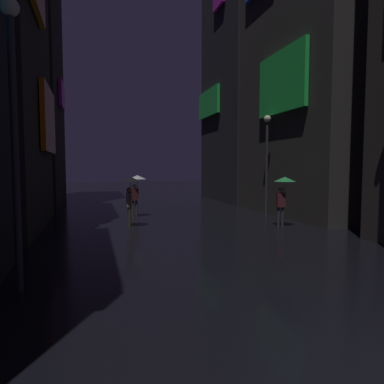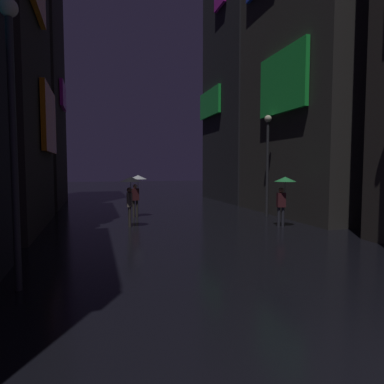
{
  "view_description": "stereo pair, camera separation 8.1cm",
  "coord_description": "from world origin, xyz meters",
  "views": [
    {
      "loc": [
        -3.54,
        -2.49,
        2.51
      ],
      "look_at": [
        0.0,
        9.61,
        1.6
      ],
      "focal_mm": 32.0,
      "sensor_mm": 36.0,
      "label": 1
    },
    {
      "loc": [
        -3.46,
        -2.51,
        2.51
      ],
      "look_at": [
        0.0,
        9.61,
        1.6
      ],
      "focal_mm": 32.0,
      "sensor_mm": 36.0,
      "label": 2
    }
  ],
  "objects": [
    {
      "name": "streetlamp_right_far",
      "position": [
        5.0,
        13.17,
        3.24
      ],
      "size": [
        0.36,
        0.36,
        5.14
      ],
      "color": "#2D2D33",
      "rests_on": "ground"
    },
    {
      "name": "pedestrian_foreground_left_clear",
      "position": [
        -1.4,
        14.84,
        1.67
      ],
      "size": [
        0.9,
        0.9,
        2.12
      ],
      "color": "#38332D",
      "rests_on": "ground"
    },
    {
      "name": "pedestrian_near_crossing_black",
      "position": [
        -2.03,
        11.91,
        1.67
      ],
      "size": [
        0.9,
        0.9,
        2.12
      ],
      "color": "#38332D",
      "rests_on": "ground"
    },
    {
      "name": "streetlamp_left_near",
      "position": [
        -5.0,
        5.04,
        3.59
      ],
      "size": [
        0.36,
        0.36,
        5.78
      ],
      "color": "#2D2D33",
      "rests_on": "ground"
    },
    {
      "name": "building_right_far",
      "position": [
        7.49,
        21.78,
        10.67
      ],
      "size": [
        4.25,
        7.55,
        21.34
      ],
      "color": "#232328",
      "rests_on": "ground"
    },
    {
      "name": "building_left_far",
      "position": [
        -7.49,
        21.94,
        12.03
      ],
      "size": [
        4.25,
        7.89,
        24.04
      ],
      "color": "#2D2826",
      "rests_on": "ground"
    },
    {
      "name": "building_right_mid",
      "position": [
        7.49,
        13.38,
        9.44
      ],
      "size": [
        4.25,
        8.75,
        18.87
      ],
      "color": "#33302D",
      "rests_on": "ground"
    },
    {
      "name": "pedestrian_far_right_green",
      "position": [
        4.17,
        10.17,
        1.67
      ],
      "size": [
        0.9,
        0.9,
        2.12
      ],
      "color": "#2D2D38",
      "rests_on": "ground"
    }
  ]
}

